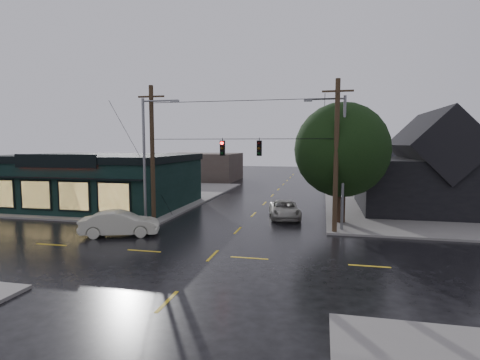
% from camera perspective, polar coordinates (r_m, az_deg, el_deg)
% --- Properties ---
extents(ground_plane, '(160.00, 160.00, 0.00)m').
position_cam_1_polar(ground_plane, '(20.49, -4.18, -11.41)').
color(ground_plane, black).
extents(sidewalk_nw, '(28.00, 28.00, 0.15)m').
position_cam_1_polar(sidewalk_nw, '(46.87, -20.80, -2.05)').
color(sidewalk_nw, slate).
rests_on(sidewalk_nw, ground).
extents(sidewalk_ne, '(28.00, 28.00, 0.15)m').
position_cam_1_polar(sidewalk_ne, '(41.73, 32.54, -3.45)').
color(sidewalk_ne, slate).
rests_on(sidewalk_ne, ground).
extents(pizza_shop, '(16.30, 12.34, 4.90)m').
position_cam_1_polar(pizza_shop, '(38.01, -20.46, 0.04)').
color(pizza_shop, black).
rests_on(pizza_shop, ground).
extents(ne_building, '(12.60, 11.60, 8.75)m').
position_cam_1_polar(ne_building, '(36.98, 27.18, 2.61)').
color(ne_building, black).
rests_on(ne_building, ground).
extents(corner_tree, '(6.97, 6.97, 8.86)m').
position_cam_1_polar(corner_tree, '(28.57, 15.26, 4.43)').
color(corner_tree, black).
rests_on(corner_tree, ground).
extents(utility_pole_nw, '(2.00, 0.32, 10.15)m').
position_cam_1_polar(utility_pole_nw, '(28.67, -12.97, -6.62)').
color(utility_pole_nw, '#362518').
rests_on(utility_pole_nw, ground).
extents(utility_pole_ne, '(2.00, 0.32, 10.15)m').
position_cam_1_polar(utility_pole_ne, '(25.97, 14.17, -7.92)').
color(utility_pole_ne, '#362518').
rests_on(utility_pole_ne, ground).
extents(utility_pole_far_a, '(2.00, 0.32, 9.65)m').
position_cam_1_polar(utility_pole_far_a, '(47.14, 13.47, -1.88)').
color(utility_pole_far_a, '#362518').
rests_on(utility_pole_far_a, ground).
extents(utility_pole_far_b, '(2.00, 0.32, 9.15)m').
position_cam_1_polar(utility_pole_far_b, '(67.03, 13.22, 0.29)').
color(utility_pole_far_b, '#362518').
rests_on(utility_pole_far_b, ground).
extents(utility_pole_far_c, '(2.00, 0.32, 9.15)m').
position_cam_1_polar(utility_pole_far_c, '(86.97, 13.09, 1.46)').
color(utility_pole_far_c, '#362518').
rests_on(utility_pole_far_c, ground).
extents(span_signal_assembly, '(13.00, 0.48, 1.23)m').
position_cam_1_polar(span_signal_assembly, '(25.87, 0.10, 4.94)').
color(span_signal_assembly, black).
rests_on(span_signal_assembly, ground).
extents(streetlight_nw, '(5.40, 0.30, 9.15)m').
position_cam_1_polar(streetlight_nw, '(28.19, -14.14, -6.86)').
color(streetlight_nw, slate).
rests_on(streetlight_nw, ground).
extents(streetlight_ne, '(5.40, 0.30, 9.15)m').
position_cam_1_polar(streetlight_ne, '(26.67, 15.21, -7.59)').
color(streetlight_ne, slate).
rests_on(streetlight_ne, ground).
extents(bg_building_west, '(12.00, 10.00, 4.40)m').
position_cam_1_polar(bg_building_west, '(62.08, -5.94, 2.03)').
color(bg_building_west, '#41342F').
rests_on(bg_building_west, ground).
extents(bg_building_east, '(14.00, 12.00, 5.60)m').
position_cam_1_polar(bg_building_east, '(64.66, 21.76, 2.34)').
color(bg_building_east, '#292A2F').
rests_on(bg_building_east, ground).
extents(sedan_cream, '(5.22, 3.30, 1.62)m').
position_cam_1_polar(sedan_cream, '(25.68, -17.82, -6.31)').
color(sedan_cream, '#BABAA3').
rests_on(sedan_cream, ground).
extents(suv_silver, '(3.19, 5.32, 1.38)m').
position_cam_1_polar(suv_silver, '(30.44, 6.80, -4.48)').
color(suv_silver, gray).
rests_on(suv_silver, ground).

